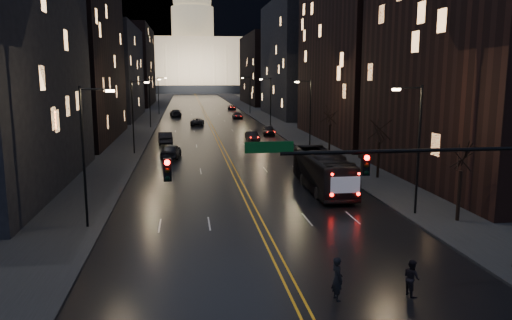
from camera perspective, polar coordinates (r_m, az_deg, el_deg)
name	(u,v)px	position (r m, az deg, el deg)	size (l,w,h in m)	color
ground	(290,283)	(24.21, 3.86, -13.89)	(900.00, 900.00, 0.00)	black
road	(201,106)	(152.06, -6.28, 6.11)	(20.00, 320.00, 0.02)	black
sidewalk_left	(154,107)	(152.27, -11.58, 6.00)	(8.00, 320.00, 0.16)	black
sidewalk_right	(247,106)	(153.12, -1.01, 6.22)	(8.00, 320.00, 0.16)	black
center_line	(201,106)	(152.06, -6.28, 6.12)	(0.62, 320.00, 0.01)	orange
building_left_mid	(68,43)	(77.54, -20.68, 12.38)	(12.00, 30.00, 28.00)	black
building_left_far	(109,72)	(114.85, -16.44, 9.58)	(12.00, 34.00, 20.00)	black
building_left_dist	(132,66)	(162.52, -14.02, 10.35)	(12.00, 40.00, 24.00)	black
building_right_near	(479,48)	(48.99, 24.09, 11.65)	(12.00, 26.00, 24.00)	black
building_right_tall	(363,9)	(76.69, 12.10, 16.57)	(12.00, 30.00, 38.00)	black
building_right_mid	(298,59)	(116.58, 4.79, 11.41)	(12.00, 34.00, 26.00)	black
building_right_dist	(265,70)	(163.70, 1.01, 10.28)	(12.00, 40.00, 22.00)	black
mountain_ridge	(241,2)	(407.91, -1.74, 17.62)	(520.00, 60.00, 130.00)	black
capitol	(193,59)	(271.82, -7.17, 11.33)	(90.00, 50.00, 58.50)	black
traffic_signal	(414,174)	(24.54, 17.63, -1.50)	(17.29, 0.45, 7.00)	black
streetlamp_right_near	(416,143)	(35.55, 17.85, 1.85)	(2.13, 0.25, 9.00)	black
streetlamp_left_near	(86,150)	(32.60, -18.83, 1.11)	(2.13, 0.25, 9.00)	black
streetlamp_right_mid	(309,111)	(63.75, 6.07, 5.60)	(2.13, 0.25, 9.00)	black
streetlamp_left_mid	(134,113)	(62.16, -13.74, 5.27)	(2.13, 0.25, 9.00)	black
streetlamp_right_far	(270,99)	(93.09, 1.57, 6.97)	(2.13, 0.25, 9.00)	black
streetlamp_left_far	(151,100)	(92.00, -11.93, 6.73)	(2.13, 0.25, 9.00)	black
streetlamp_right_dist	(249,93)	(122.74, -0.78, 7.67)	(2.13, 0.25, 9.00)	black
streetlamp_left_dist	(159,93)	(121.92, -11.00, 7.47)	(2.13, 0.25, 9.00)	black
tree_right_near	(462,155)	(34.92, 22.46, 0.51)	(2.40, 2.40, 6.65)	black
tree_right_mid	(379,131)	(47.39, 13.92, 3.24)	(2.40, 2.40, 6.65)	black
tree_right_far	(330,116)	(62.45, 8.46, 4.95)	(2.40, 2.40, 6.65)	black
bus	(323,171)	(42.31, 7.66, -1.28)	(2.75, 11.77, 3.28)	black
oncoming_car_a	(171,151)	(58.91, -9.68, 1.03)	(2.03, 5.05, 1.72)	black
oncoming_car_b	(165,138)	(71.03, -10.35, 2.50)	(1.82, 5.23, 1.72)	black
oncoming_car_c	(197,122)	(96.30, -6.72, 4.39)	(2.34, 5.07, 1.41)	black
oncoming_car_d	(176,113)	(116.59, -9.17, 5.33)	(2.31, 5.68, 1.65)	black
receding_car_a	(252,136)	(73.35, -0.41, 2.74)	(1.42, 4.06, 1.34)	black
receding_car_b	(269,130)	(80.02, 1.47, 3.42)	(1.88, 4.67, 1.59)	black
receding_car_c	(237,116)	(108.92, -2.14, 5.10)	(2.08, 5.11, 1.48)	black
receding_car_d	(232,107)	(137.48, -2.78, 6.04)	(2.14, 4.65, 1.29)	black
pedestrian_a	(337,279)	(22.44, 9.27, -13.25)	(0.71, 0.47, 1.96)	black
pedestrian_b	(412,278)	(23.69, 17.37, -12.71)	(0.81, 0.44, 1.66)	black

